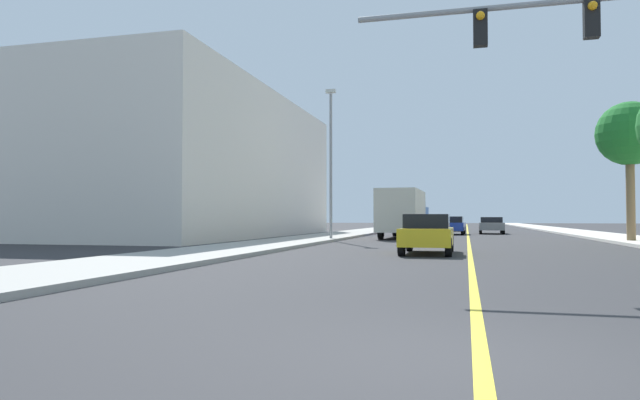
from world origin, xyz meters
name	(u,v)px	position (x,y,z in m)	size (l,w,h in m)	color
ground	(468,234)	(0.00, 42.00, 0.00)	(192.00, 192.00, 0.00)	#2D2D30
sidewalk_left	(360,232)	(-8.96, 42.00, 0.07)	(3.81, 168.00, 0.15)	#9E9B93
sidewalk_right	(587,234)	(8.96, 42.00, 0.07)	(3.81, 168.00, 0.15)	beige
lane_marking_center	(468,234)	(0.00, 42.00, 0.00)	(0.16, 144.00, 0.01)	yellow
building_left_near	(183,167)	(-19.95, 31.38, 4.98)	(14.63, 27.27, 9.96)	silver
street_lamp	(331,156)	(-7.55, 25.60, 4.82)	(0.56, 0.28, 8.49)	gray
palm_far	(630,135)	(8.06, 26.51, 5.57)	(3.28, 3.28, 7.14)	brown
car_red	(416,225)	(-3.91, 38.66, 0.76)	(1.80, 4.28, 1.48)	red
car_silver	(450,224)	(-1.70, 51.44, 0.71)	(2.11, 4.21, 1.32)	#BCBCC1
car_yellow	(427,234)	(-1.49, 15.38, 0.73)	(1.80, 4.01, 1.43)	gold
car_blue	(452,225)	(-1.21, 39.61, 0.74)	(2.09, 4.39, 1.41)	#1E389E
car_gray	(491,225)	(1.87, 42.55, 0.71)	(2.02, 4.60, 1.36)	slate
delivery_truck	(403,213)	(-4.02, 30.80, 1.62)	(2.56, 9.02, 3.03)	#194799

